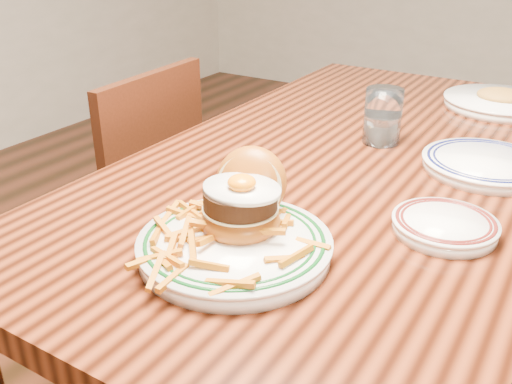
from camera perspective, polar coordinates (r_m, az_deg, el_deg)
The scene contains 7 objects.
table at distance 1.33m, azimuth 9.58°, elevation 0.18°, with size 0.85×1.60×0.75m.
chair_left at distance 1.70m, azimuth -12.61°, elevation -1.44°, with size 0.43×0.43×0.88m.
main_plate at distance 0.89m, azimuth -1.85°, elevation -3.58°, with size 0.30×0.32×0.15m.
side_plate at distance 1.00m, azimuth 18.37°, elevation -3.11°, with size 0.17×0.17×0.03m.
rear_plate at distance 1.28m, azimuth 22.04°, elevation 2.67°, with size 0.26×0.26×0.03m.
water_glass at distance 1.36m, azimuth 12.53°, elevation 7.10°, with size 0.09×0.09×0.13m.
far_plate at distance 1.74m, azimuth 23.26°, elevation 8.30°, with size 0.31×0.31×0.06m.
Camera 1 is at (0.44, -1.13, 1.22)m, focal length 40.00 mm.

